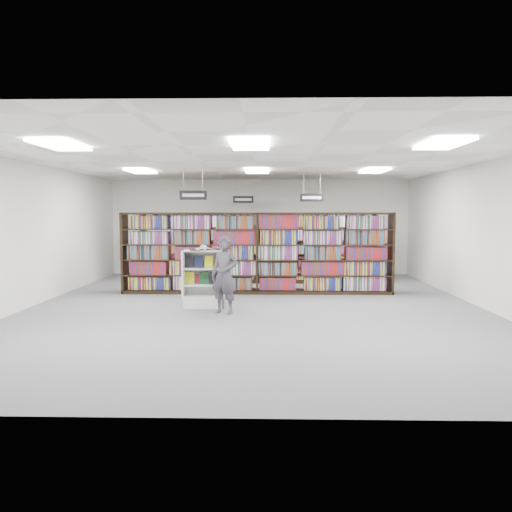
{
  "coord_description": "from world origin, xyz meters",
  "views": [
    {
      "loc": [
        0.28,
        -10.92,
        2.1
      ],
      "look_at": [
        0.01,
        0.5,
        1.1
      ],
      "focal_mm": 35.0,
      "sensor_mm": 36.0,
      "label": 1
    }
  ],
  "objects_px": {
    "bookshelf_row_near": "(257,253)",
    "open_book": "(204,248)",
    "endcap_display": "(204,287)",
    "shopper": "(224,275)"
  },
  "relations": [
    {
      "from": "open_book",
      "to": "shopper",
      "type": "bearing_deg",
      "value": -66.55
    },
    {
      "from": "bookshelf_row_near",
      "to": "shopper",
      "type": "xyz_separation_m",
      "value": [
        -0.61,
        -2.7,
        -0.24
      ]
    },
    {
      "from": "bookshelf_row_near",
      "to": "open_book",
      "type": "distance_m",
      "value": 2.37
    },
    {
      "from": "endcap_display",
      "to": "bookshelf_row_near",
      "type": "bearing_deg",
      "value": 59.9
    },
    {
      "from": "bookshelf_row_near",
      "to": "shopper",
      "type": "relative_size",
      "value": 4.33
    },
    {
      "from": "endcap_display",
      "to": "open_book",
      "type": "distance_m",
      "value": 0.87
    },
    {
      "from": "bookshelf_row_near",
      "to": "open_book",
      "type": "bearing_deg",
      "value": -118.18
    },
    {
      "from": "open_book",
      "to": "bookshelf_row_near",
      "type": "bearing_deg",
      "value": 46.99
    },
    {
      "from": "endcap_display",
      "to": "open_book",
      "type": "bearing_deg",
      "value": -72.88
    },
    {
      "from": "open_book",
      "to": "shopper",
      "type": "distance_m",
      "value": 0.95
    }
  ]
}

